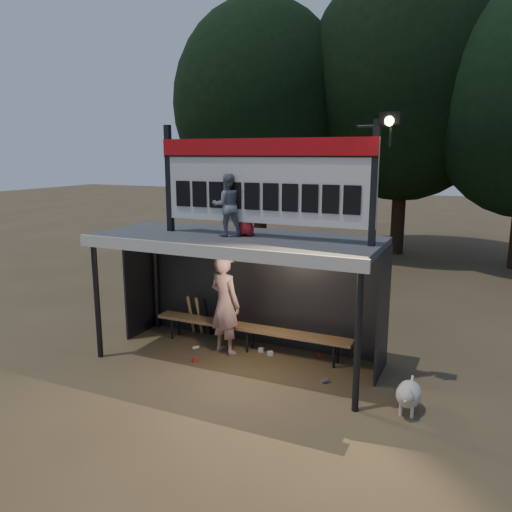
# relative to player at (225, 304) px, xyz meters

# --- Properties ---
(ground) EXTENTS (80.00, 80.00, 0.00)m
(ground) POSITION_rel_player_xyz_m (0.37, -0.26, -0.96)
(ground) COLOR #4E3E27
(ground) RESTS_ON ground
(player) EXTENTS (0.81, 0.67, 1.92)m
(player) POSITION_rel_player_xyz_m (0.00, 0.00, 0.00)
(player) COLOR silver
(player) RESTS_ON ground
(child_a) EXTENTS (0.66, 0.63, 1.07)m
(child_a) POSITION_rel_player_xyz_m (0.26, -0.35, 1.89)
(child_a) COLOR gray
(child_a) RESTS_ON dugout_shelter
(child_b) EXTENTS (0.45, 0.32, 0.86)m
(child_b) POSITION_rel_player_xyz_m (0.54, -0.20, 1.79)
(child_b) COLOR maroon
(child_b) RESTS_ON dugout_shelter
(dugout_shelter) EXTENTS (5.10, 2.08, 2.32)m
(dugout_shelter) POSITION_rel_player_xyz_m (0.37, -0.02, 0.89)
(dugout_shelter) COLOR #404043
(dugout_shelter) RESTS_ON ground
(scoreboard_assembly) EXTENTS (4.10, 0.27, 1.99)m
(scoreboard_assembly) POSITION_rel_player_xyz_m (0.93, -0.27, 2.36)
(scoreboard_assembly) COLOR black
(scoreboard_assembly) RESTS_ON dugout_shelter
(bench) EXTENTS (4.00, 0.35, 0.48)m
(bench) POSITION_rel_player_xyz_m (0.37, 0.29, -0.53)
(bench) COLOR #967047
(bench) RESTS_ON ground
(tree_left) EXTENTS (6.46, 6.46, 9.27)m
(tree_left) POSITION_rel_player_xyz_m (-3.63, 9.74, 4.55)
(tree_left) COLOR black
(tree_left) RESTS_ON ground
(tree_mid) EXTENTS (7.22, 7.22, 10.36)m
(tree_mid) POSITION_rel_player_xyz_m (1.37, 11.24, 5.20)
(tree_mid) COLOR black
(tree_mid) RESTS_ON ground
(dog) EXTENTS (0.36, 0.81, 0.49)m
(dog) POSITION_rel_player_xyz_m (3.49, -0.89, -0.68)
(dog) COLOR beige
(dog) RESTS_ON ground
(bats) EXTENTS (0.48, 0.33, 0.84)m
(bats) POSITION_rel_player_xyz_m (-0.91, 0.56, -0.53)
(bats) COLOR #9D7749
(bats) RESTS_ON ground
(litter) EXTENTS (2.82, 1.25, 0.08)m
(litter) POSITION_rel_player_xyz_m (0.72, -0.04, -0.92)
(litter) COLOR red
(litter) RESTS_ON ground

